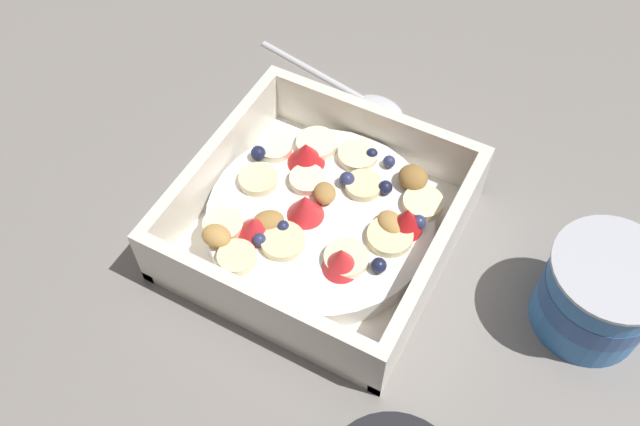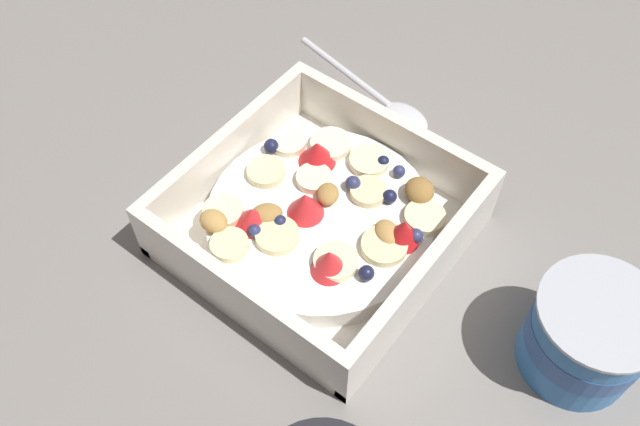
{
  "view_description": "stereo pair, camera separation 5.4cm",
  "coord_description": "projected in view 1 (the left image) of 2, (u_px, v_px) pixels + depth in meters",
  "views": [
    {
      "loc": [
        0.26,
        0.17,
        0.47
      ],
      "look_at": [
        -0.02,
        0.02,
        0.03
      ],
      "focal_mm": 38.76,
      "sensor_mm": 36.0,
      "label": 1
    },
    {
      "loc": [
        0.23,
        0.21,
        0.47
      ],
      "look_at": [
        -0.02,
        0.02,
        0.03
      ],
      "focal_mm": 38.76,
      "sensor_mm": 36.0,
      "label": 2
    }
  ],
  "objects": [
    {
      "name": "ground_plane",
      "position": [
        290.0,
        243.0,
        0.56
      ],
      "size": [
        2.4,
        2.4,
        0.0
      ],
      "primitive_type": "plane",
      "color": "gray"
    },
    {
      "name": "fruit_bowl",
      "position": [
        320.0,
        219.0,
        0.55
      ],
      "size": [
        0.2,
        0.2,
        0.06
      ],
      "color": "white",
      "rests_on": "ground"
    },
    {
      "name": "spoon",
      "position": [
        360.0,
        95.0,
        0.66
      ],
      "size": [
        0.05,
        0.17,
        0.01
      ],
      "color": "silver",
      "rests_on": "ground"
    },
    {
      "name": "yogurt_cup",
      "position": [
        599.0,
        293.0,
        0.49
      ],
      "size": [
        0.09,
        0.09,
        0.07
      ],
      "color": "#3370B7",
      "rests_on": "ground"
    }
  ]
}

